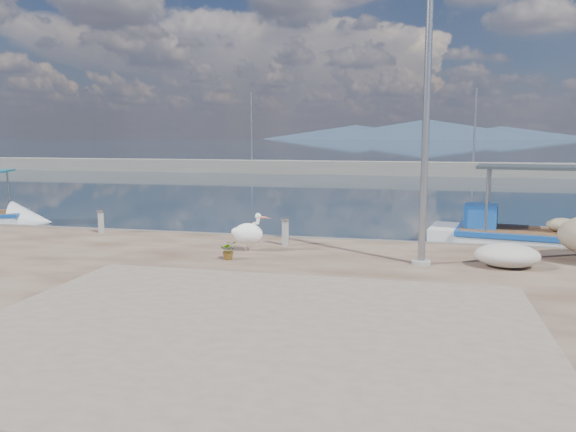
# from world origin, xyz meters

# --- Properties ---
(ground) EXTENTS (1400.00, 1400.00, 0.00)m
(ground) POSITION_xyz_m (0.00, 0.00, 0.00)
(ground) COLOR #162635
(ground) RESTS_ON ground
(quay_patch) EXTENTS (9.00, 7.00, 0.01)m
(quay_patch) POSITION_xyz_m (1.00, -3.00, 0.50)
(quay_patch) COLOR gray
(quay_patch) RESTS_ON quay
(breakwater) EXTENTS (120.00, 2.20, 7.50)m
(breakwater) POSITION_xyz_m (-0.00, 40.00, 0.60)
(breakwater) COLOR gray
(breakwater) RESTS_ON ground
(mountains) EXTENTS (370.00, 280.00, 22.00)m
(mountains) POSITION_xyz_m (4.39, 650.00, 9.51)
(mountains) COLOR #28384C
(mountains) RESTS_ON ground
(boat_right) EXTENTS (6.54, 3.04, 3.03)m
(boat_right) POSITION_xyz_m (6.90, 7.12, 0.24)
(boat_right) COLOR white
(boat_right) RESTS_ON ground
(pelican) EXTENTS (1.04, 0.49, 1.01)m
(pelican) POSITION_xyz_m (-0.79, 2.70, 0.98)
(pelican) COLOR tan
(pelican) RESTS_ON quay
(lamp_post) EXTENTS (0.44, 0.96, 7.00)m
(lamp_post) POSITION_xyz_m (3.59, 2.18, 3.80)
(lamp_post) COLOR gray
(lamp_post) RESTS_ON quay
(bollard_near) EXTENTS (0.25, 0.25, 0.76)m
(bollard_near) POSITION_xyz_m (-0.05, 3.68, 0.91)
(bollard_near) COLOR gray
(bollard_near) RESTS_ON quay
(bollard_far) EXTENTS (0.24, 0.24, 0.73)m
(bollard_far) POSITION_xyz_m (-6.06, 4.30, 0.89)
(bollard_far) COLOR gray
(bollard_far) RESTS_ON quay
(potted_plant) EXTENTS (0.52, 0.49, 0.46)m
(potted_plant) POSITION_xyz_m (-0.98, 1.65, 0.73)
(potted_plant) COLOR #33722D
(potted_plant) RESTS_ON quay
(net_pile_d) EXTENTS (1.45, 1.09, 0.54)m
(net_pile_d) POSITION_xyz_m (5.50, 2.33, 0.77)
(net_pile_d) COLOR beige
(net_pile_d) RESTS_ON quay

